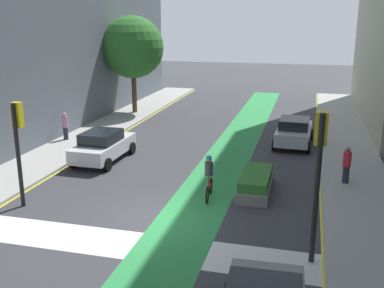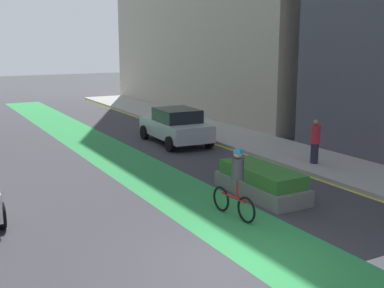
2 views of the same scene
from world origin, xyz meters
name	(u,v)px [view 1 (image 1 of 2)]	position (x,y,z in m)	size (l,w,h in m)	color
ground_plane	(151,219)	(0.00, 0.00, 0.00)	(120.00, 120.00, 0.00)	#38383D
bike_lane_paint	(187,223)	(1.34, 0.00, 0.00)	(2.40, 60.00, 0.01)	#2D8C47
crosswalk_band	(130,245)	(0.00, -2.00, 0.00)	(12.00, 1.80, 0.01)	silver
curb_stripe_left	(7,203)	(-6.00, 0.00, 0.01)	(0.16, 60.00, 0.01)	yellow
sidewalk_right	(372,242)	(7.50, 0.00, 0.07)	(3.00, 60.00, 0.15)	#9E9E99
curb_stripe_right	(323,238)	(6.00, 0.00, 0.01)	(0.16, 60.00, 0.01)	yellow
traffic_signal_near_right	(319,160)	(5.62, -1.48, 3.15)	(0.35, 0.52, 4.51)	black
traffic_signal_near_left	(18,134)	(-5.18, 0.02, 2.83)	(0.35, 0.52, 4.03)	black
car_white_left_far	(103,146)	(-4.66, 5.97, 0.80)	(2.09, 4.24, 1.57)	silver
car_silver_right_far	(294,131)	(4.56, 11.47, 0.80)	(2.18, 4.28, 1.57)	#B2B7BF
cyclist_in_lane	(209,176)	(1.61, 2.36, 0.97)	(0.32, 1.73, 1.86)	black
pedestrian_sidewalk_right_a	(347,165)	(7.00, 5.29, 0.96)	(0.34, 0.34, 1.59)	#262638
pedestrian_sidewalk_left_a	(65,126)	(-8.37, 8.79, 0.95)	(0.34, 0.34, 1.59)	#262638
street_tree_near	(133,47)	(-7.44, 17.35, 4.96)	(4.53, 4.53, 7.09)	brown
median_planter	(256,183)	(3.34, 3.57, 0.40)	(1.27, 3.18, 0.85)	slate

